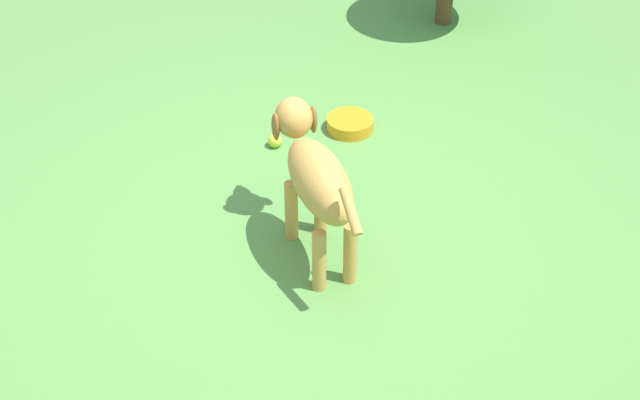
# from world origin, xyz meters

# --- Properties ---
(ground) EXTENTS (14.00, 14.00, 0.00)m
(ground) POSITION_xyz_m (0.00, 0.00, 0.00)
(ground) COLOR #548C42
(dog) EXTENTS (0.67, 0.55, 0.56)m
(dog) POSITION_xyz_m (0.07, 0.07, 0.37)
(dog) COLOR #C69347
(dog) RESTS_ON ground
(tennis_ball_0) EXTENTS (0.07, 0.07, 0.07)m
(tennis_ball_0) POSITION_xyz_m (-0.56, -0.35, 0.03)
(tennis_ball_0) COLOR #C2D837
(tennis_ball_0) RESTS_ON ground
(tennis_ball_1) EXTENTS (0.07, 0.07, 0.07)m
(tennis_ball_1) POSITION_xyz_m (-0.39, -0.01, 0.03)
(tennis_ball_1) COLOR yellow
(tennis_ball_1) RESTS_ON ground
(water_bowl) EXTENTS (0.22, 0.22, 0.06)m
(water_bowl) POSITION_xyz_m (-0.81, -0.06, 0.03)
(water_bowl) COLOR orange
(water_bowl) RESTS_ON ground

